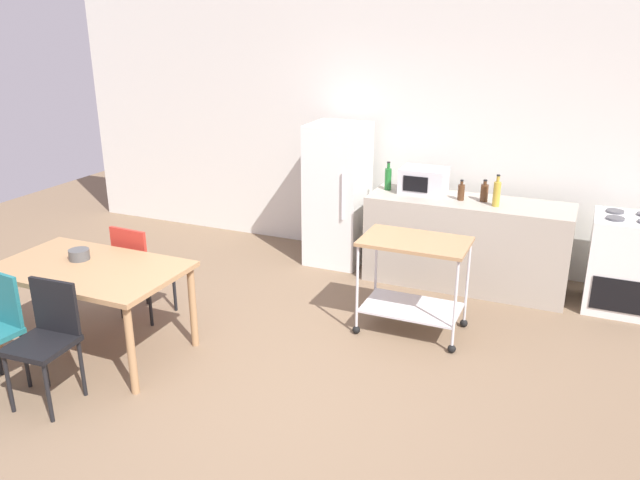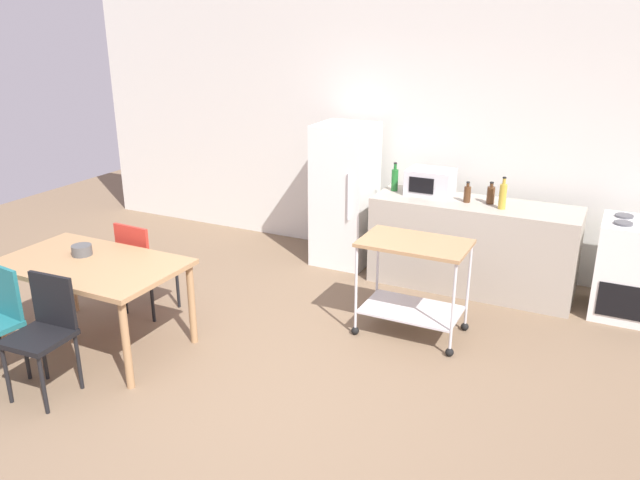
{
  "view_description": "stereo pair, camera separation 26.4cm",
  "coord_description": "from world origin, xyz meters",
  "px_view_note": "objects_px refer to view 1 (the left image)",
  "views": [
    {
      "loc": [
        1.93,
        -3.51,
        2.64
      ],
      "look_at": [
        -0.11,
        1.2,
        0.8
      ],
      "focal_mm": 35.45,
      "sensor_mm": 36.0,
      "label": 1
    },
    {
      "loc": [
        2.17,
        -3.4,
        2.64
      ],
      "look_at": [
        -0.11,
        1.2,
        0.8
      ],
      "focal_mm": 35.45,
      "sensor_mm": 36.0,
      "label": 2
    }
  ],
  "objects_px": {
    "chair_red": "(140,265)",
    "microwave": "(424,181)",
    "dining_table": "(90,276)",
    "bottle_sparkling_water": "(497,193)",
    "bottle_wine": "(484,192)",
    "kitchen_cart": "(414,270)",
    "chair_black": "(47,335)",
    "stove_oven": "(623,263)",
    "fruit_bowl": "(79,255)",
    "refrigerator": "(338,195)",
    "bottle_olive_oil": "(461,192)",
    "bottle_sesame_oil": "(388,178)"
  },
  "relations": [
    {
      "from": "stove_oven",
      "to": "bottle_wine",
      "type": "bearing_deg",
      "value": 179.59
    },
    {
      "from": "stove_oven",
      "to": "fruit_bowl",
      "type": "height_order",
      "value": "stove_oven"
    },
    {
      "from": "chair_red",
      "to": "bottle_wine",
      "type": "distance_m",
      "value": 3.35
    },
    {
      "from": "chair_black",
      "to": "bottle_olive_oil",
      "type": "height_order",
      "value": "bottle_olive_oil"
    },
    {
      "from": "chair_red",
      "to": "bottle_wine",
      "type": "bearing_deg",
      "value": -141.04
    },
    {
      "from": "bottle_olive_oil",
      "to": "microwave",
      "type": "bearing_deg",
      "value": 164.52
    },
    {
      "from": "chair_black",
      "to": "bottle_sparkling_water",
      "type": "distance_m",
      "value": 4.1
    },
    {
      "from": "dining_table",
      "to": "bottle_wine",
      "type": "xyz_separation_m",
      "value": [
        2.64,
        2.6,
        0.32
      ]
    },
    {
      "from": "dining_table",
      "to": "bottle_sesame_oil",
      "type": "distance_m",
      "value": 3.13
    },
    {
      "from": "chair_black",
      "to": "kitchen_cart",
      "type": "relative_size",
      "value": 0.98
    },
    {
      "from": "stove_oven",
      "to": "bottle_wine",
      "type": "distance_m",
      "value": 1.42
    },
    {
      "from": "bottle_sesame_oil",
      "to": "bottle_wine",
      "type": "relative_size",
      "value": 1.37
    },
    {
      "from": "chair_red",
      "to": "chair_black",
      "type": "bearing_deg",
      "value": 103.28
    },
    {
      "from": "dining_table",
      "to": "bottle_sparkling_water",
      "type": "height_order",
      "value": "bottle_sparkling_water"
    },
    {
      "from": "refrigerator",
      "to": "kitchen_cart",
      "type": "relative_size",
      "value": 1.7
    },
    {
      "from": "bottle_wine",
      "to": "microwave",
      "type": "bearing_deg",
      "value": 173.95
    },
    {
      "from": "dining_table",
      "to": "bottle_sparkling_water",
      "type": "distance_m",
      "value": 3.74
    },
    {
      "from": "refrigerator",
      "to": "microwave",
      "type": "height_order",
      "value": "refrigerator"
    },
    {
      "from": "dining_table",
      "to": "microwave",
      "type": "height_order",
      "value": "microwave"
    },
    {
      "from": "bottle_sparkling_water",
      "to": "dining_table",
      "type": "bearing_deg",
      "value": -138.23
    },
    {
      "from": "dining_table",
      "to": "refrigerator",
      "type": "relative_size",
      "value": 0.97
    },
    {
      "from": "chair_red",
      "to": "microwave",
      "type": "bearing_deg",
      "value": -132.55
    },
    {
      "from": "dining_table",
      "to": "kitchen_cart",
      "type": "bearing_deg",
      "value": 30.91
    },
    {
      "from": "kitchen_cart",
      "to": "bottle_sesame_oil",
      "type": "bearing_deg",
      "value": 116.98
    },
    {
      "from": "chair_red",
      "to": "kitchen_cart",
      "type": "distance_m",
      "value": 2.44
    },
    {
      "from": "refrigerator",
      "to": "microwave",
      "type": "xyz_separation_m",
      "value": [
        0.95,
        -0.01,
        0.25
      ]
    },
    {
      "from": "bottle_olive_oil",
      "to": "bottle_wine",
      "type": "relative_size",
      "value": 0.94
    },
    {
      "from": "dining_table",
      "to": "bottle_sesame_oil",
      "type": "height_order",
      "value": "bottle_sesame_oil"
    },
    {
      "from": "bottle_sesame_oil",
      "to": "bottle_olive_oil",
      "type": "bearing_deg",
      "value": -6.43
    },
    {
      "from": "chair_red",
      "to": "microwave",
      "type": "distance_m",
      "value": 2.92
    },
    {
      "from": "bottle_sparkling_water",
      "to": "bottle_sesame_oil",
      "type": "bearing_deg",
      "value": 171.68
    },
    {
      "from": "stove_oven",
      "to": "fruit_bowl",
      "type": "distance_m",
      "value": 4.84
    },
    {
      "from": "microwave",
      "to": "chair_black",
      "type": "bearing_deg",
      "value": -118.29
    },
    {
      "from": "chair_black",
      "to": "bottle_sparkling_water",
      "type": "bearing_deg",
      "value": 47.33
    },
    {
      "from": "bottle_wine",
      "to": "kitchen_cart",
      "type": "bearing_deg",
      "value": -105.92
    },
    {
      "from": "kitchen_cart",
      "to": "bottle_olive_oil",
      "type": "relative_size",
      "value": 4.43
    },
    {
      "from": "refrigerator",
      "to": "bottle_sesame_oil",
      "type": "height_order",
      "value": "refrigerator"
    },
    {
      "from": "kitchen_cart",
      "to": "bottle_olive_oil",
      "type": "distance_m",
      "value": 1.26
    },
    {
      "from": "refrigerator",
      "to": "bottle_sesame_oil",
      "type": "distance_m",
      "value": 0.63
    },
    {
      "from": "dining_table",
      "to": "chair_red",
      "type": "relative_size",
      "value": 1.69
    },
    {
      "from": "dining_table",
      "to": "chair_black",
      "type": "relative_size",
      "value": 1.69
    },
    {
      "from": "kitchen_cart",
      "to": "bottle_sparkling_water",
      "type": "bearing_deg",
      "value": 66.29
    },
    {
      "from": "dining_table",
      "to": "stove_oven",
      "type": "distance_m",
      "value": 4.74
    },
    {
      "from": "kitchen_cart",
      "to": "bottle_wine",
      "type": "xyz_separation_m",
      "value": [
        0.35,
        1.23,
        0.42
      ]
    },
    {
      "from": "stove_oven",
      "to": "chair_red",
      "type": "bearing_deg",
      "value": -154.03
    },
    {
      "from": "chair_black",
      "to": "microwave",
      "type": "xyz_separation_m",
      "value": [
        1.8,
        3.35,
        0.51
      ]
    },
    {
      "from": "dining_table",
      "to": "bottle_wine",
      "type": "relative_size",
      "value": 6.9
    },
    {
      "from": "fruit_bowl",
      "to": "bottle_wine",
      "type": "bearing_deg",
      "value": 41.76
    },
    {
      "from": "fruit_bowl",
      "to": "kitchen_cart",
      "type": "bearing_deg",
      "value": 27.44
    },
    {
      "from": "stove_oven",
      "to": "bottle_sparkling_water",
      "type": "relative_size",
      "value": 2.98
    }
  ]
}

